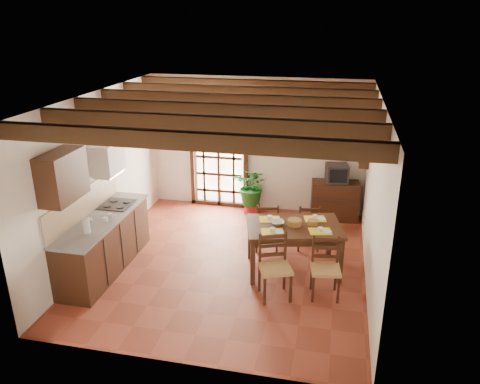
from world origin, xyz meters
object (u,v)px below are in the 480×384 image
(chair_near_right, at_px, (325,279))
(chair_far_left, at_px, (266,234))
(dining_table, at_px, (294,231))
(potted_plant, at_px, (253,187))
(pendant_lamp, at_px, (298,147))
(kitchen_counter, at_px, (104,243))
(chair_far_right, at_px, (308,234))
(chair_near_left, at_px, (275,278))
(sideboard, at_px, (335,201))
(crt_tv, at_px, (337,173))

(chair_near_right, bearing_deg, chair_far_left, 121.86)
(dining_table, distance_m, chair_far_left, 0.95)
(potted_plant, height_order, pendant_lamp, pendant_lamp)
(kitchen_counter, distance_m, dining_table, 3.10)
(chair_far_left, relative_size, chair_far_right, 1.04)
(chair_near_right, bearing_deg, potted_plant, 111.97)
(chair_near_left, xyz_separation_m, sideboard, (0.79, 3.05, 0.09))
(kitchen_counter, height_order, chair_far_left, kitchen_counter)
(sideboard, distance_m, pendant_lamp, 2.77)
(chair_near_right, distance_m, sideboard, 2.88)
(dining_table, xyz_separation_m, potted_plant, (-1.09, 2.18, -0.14))
(chair_near_left, height_order, pendant_lamp, pendant_lamp)
(crt_tv, bearing_deg, chair_near_left, -115.30)
(chair_near_right, height_order, crt_tv, crt_tv)
(chair_near_left, height_order, chair_far_left, chair_near_left)
(dining_table, relative_size, potted_plant, 0.78)
(dining_table, bearing_deg, pendant_lamp, 76.30)
(chair_far_right, distance_m, crt_tv, 1.62)
(sideboard, bearing_deg, pendant_lamp, -111.76)
(kitchen_counter, bearing_deg, pendant_lamp, 13.05)
(dining_table, distance_m, pendant_lamp, 1.38)
(sideboard, bearing_deg, potted_plant, 175.56)
(crt_tv, xyz_separation_m, pendant_lamp, (-0.61, -2.12, 1.09))
(chair_near_right, xyz_separation_m, sideboard, (0.06, 2.88, 0.11))
(kitchen_counter, relative_size, sideboard, 2.38)
(chair_far_left, height_order, potted_plant, potted_plant)
(dining_table, height_order, chair_far_right, chair_far_right)
(chair_far_right, relative_size, pendant_lamp, 1.03)
(chair_far_left, distance_m, potted_plant, 1.65)
(chair_near_right, relative_size, sideboard, 0.97)
(pendant_lamp, bearing_deg, potted_plant, 117.54)
(crt_tv, xyz_separation_m, potted_plant, (-1.70, -0.03, -0.42))
(chair_near_left, relative_size, chair_far_left, 1.09)
(potted_plant, bearing_deg, chair_near_right, -60.10)
(chair_far_left, bearing_deg, sideboard, -138.35)
(chair_near_left, height_order, chair_far_right, chair_near_left)
(chair_near_right, relative_size, pendant_lamp, 1.09)
(chair_near_right, relative_size, chair_far_left, 1.02)
(crt_tv, relative_size, pendant_lamp, 0.58)
(chair_far_right, bearing_deg, crt_tv, -116.54)
(kitchen_counter, xyz_separation_m, sideboard, (3.64, 2.83, -0.07))
(sideboard, bearing_deg, chair_near_left, -110.31)
(dining_table, bearing_deg, chair_far_right, 64.05)
(chair_far_right, bearing_deg, chair_near_left, 68.27)
(pendant_lamp, bearing_deg, dining_table, -90.00)
(dining_table, relative_size, chair_near_left, 1.71)
(kitchen_counter, distance_m, pendant_lamp, 3.50)
(kitchen_counter, distance_m, chair_near_right, 3.58)
(pendant_lamp, bearing_deg, chair_near_left, -101.18)
(sideboard, bearing_deg, chair_far_left, -132.04)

